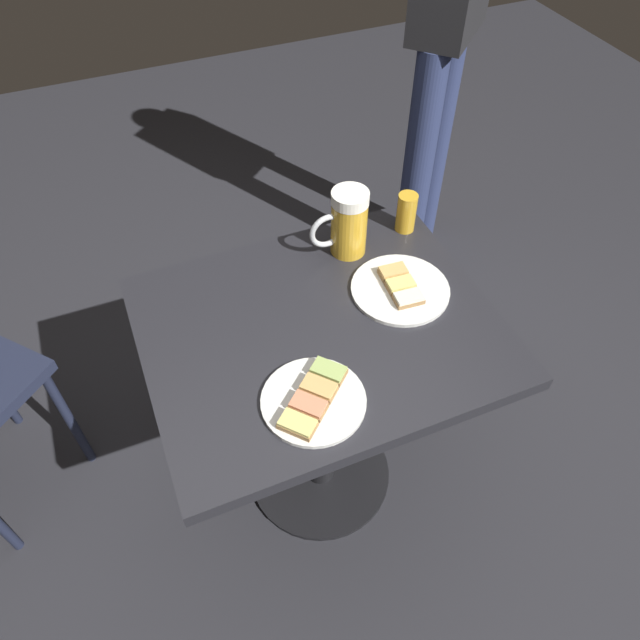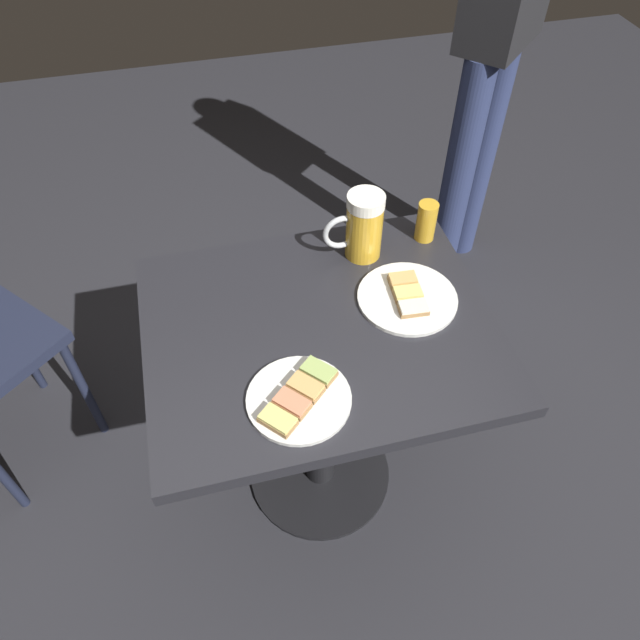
{
  "view_description": "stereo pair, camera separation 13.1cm",
  "coord_description": "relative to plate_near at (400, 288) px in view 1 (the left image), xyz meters",
  "views": [
    {
      "loc": [
        -0.34,
        -0.83,
        1.75
      ],
      "look_at": [
        0.0,
        0.0,
        0.74
      ],
      "focal_mm": 33.38,
      "sensor_mm": 36.0,
      "label": 1
    },
    {
      "loc": [
        -0.22,
        -0.87,
        1.75
      ],
      "look_at": [
        0.0,
        0.0,
        0.74
      ],
      "focal_mm": 33.38,
      "sensor_mm": 36.0,
      "label": 2
    }
  ],
  "objects": [
    {
      "name": "ground_plane",
      "position": [
        -0.22,
        -0.03,
        -0.73
      ],
      "size": [
        6.0,
        6.0,
        0.0
      ],
      "primitive_type": "plane",
      "color": "#28282D"
    },
    {
      "name": "cafe_table",
      "position": [
        -0.22,
        -0.03,
        -0.17
      ],
      "size": [
        0.81,
        0.66,
        0.72
      ],
      "color": "black",
      "rests_on": "ground_plane"
    },
    {
      "name": "plate_far",
      "position": [
        -0.32,
        -0.22,
        0.0
      ],
      "size": [
        0.22,
        0.22,
        0.03
      ],
      "color": "white",
      "rests_on": "cafe_table"
    },
    {
      "name": "beer_mug",
      "position": [
        -0.06,
        0.18,
        0.08
      ],
      "size": [
        0.15,
        0.09,
        0.18
      ],
      "color": "gold",
      "rests_on": "cafe_table"
    },
    {
      "name": "beer_glass_small",
      "position": [
        0.12,
        0.2,
        0.05
      ],
      "size": [
        0.05,
        0.05,
        0.11
      ],
      "primitive_type": "cylinder",
      "color": "gold",
      "rests_on": "cafe_table"
    },
    {
      "name": "plate_near",
      "position": [
        0.0,
        0.0,
        0.0
      ],
      "size": [
        0.24,
        0.24,
        0.03
      ],
      "color": "white",
      "rests_on": "cafe_table"
    },
    {
      "name": "patron_standing",
      "position": [
        0.57,
        0.81,
        0.25
      ],
      "size": [
        0.36,
        0.35,
        1.69
      ],
      "rotation": [
        0.0,
        0.0,
        -2.4
      ],
      "color": "navy",
      "rests_on": "ground_plane"
    }
  ]
}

